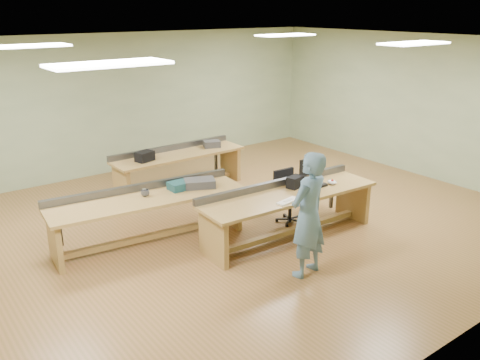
# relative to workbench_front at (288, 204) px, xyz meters

# --- Properties ---
(floor) EXTENTS (10.00, 10.00, 0.00)m
(floor) POSITION_rel_workbench_front_xyz_m (-0.54, 0.88, -0.56)
(floor) COLOR #905F36
(floor) RESTS_ON ground
(ceiling) EXTENTS (10.00, 10.00, 0.00)m
(ceiling) POSITION_rel_workbench_front_xyz_m (-0.54, 0.88, 2.44)
(ceiling) COLOR silver
(ceiling) RESTS_ON wall_back
(wall_back) EXTENTS (10.00, 0.04, 3.00)m
(wall_back) POSITION_rel_workbench_front_xyz_m (-0.54, 4.88, 0.94)
(wall_back) COLOR #A3B488
(wall_back) RESTS_ON floor
(wall_front) EXTENTS (10.00, 0.04, 3.00)m
(wall_front) POSITION_rel_workbench_front_xyz_m (-0.54, -3.12, 0.94)
(wall_front) COLOR #A3B488
(wall_front) RESTS_ON floor
(wall_right) EXTENTS (0.04, 8.00, 3.00)m
(wall_right) POSITION_rel_workbench_front_xyz_m (4.46, 0.88, 0.94)
(wall_right) COLOR #A3B488
(wall_right) RESTS_ON floor
(fluor_panels) EXTENTS (6.20, 3.50, 0.03)m
(fluor_panels) POSITION_rel_workbench_front_xyz_m (-0.54, 0.88, 2.41)
(fluor_panels) COLOR white
(fluor_panels) RESTS_ON ceiling
(workbench_front) EXTENTS (3.06, 0.94, 0.86)m
(workbench_front) POSITION_rel_workbench_front_xyz_m (0.00, 0.00, 0.00)
(workbench_front) COLOR #B3894B
(workbench_front) RESTS_ON floor
(workbench_mid) EXTENTS (3.11, 1.14, 0.86)m
(workbench_mid) POSITION_rel_workbench_front_xyz_m (-1.86, 1.16, 0.00)
(workbench_mid) COLOR #B3894B
(workbench_mid) RESTS_ON floor
(workbench_back) EXTENTS (2.72, 0.76, 0.86)m
(workbench_back) POSITION_rel_workbench_front_xyz_m (-0.26, 2.99, -0.01)
(workbench_back) COLOR #B3894B
(workbench_back) RESTS_ON floor
(person) EXTENTS (0.71, 0.53, 1.75)m
(person) POSITION_rel_workbench_front_xyz_m (-0.60, -1.05, 0.31)
(person) COLOR #6486A4
(person) RESTS_ON floor
(laptop_base) EXTENTS (0.37, 0.31, 0.04)m
(laptop_base) POSITION_rel_workbench_front_xyz_m (0.53, -0.00, 0.21)
(laptop_base) COLOR black
(laptop_base) RESTS_ON workbench_front
(laptop_screen) EXTENTS (0.36, 0.02, 0.29)m
(laptop_screen) POSITION_rel_workbench_front_xyz_m (0.54, 0.14, 0.48)
(laptop_screen) COLOR black
(laptop_screen) RESTS_ON laptop_base
(keyboard) EXTENTS (0.42, 0.21, 0.02)m
(keyboard) POSITION_rel_workbench_front_xyz_m (-0.27, -0.29, 0.20)
(keyboard) COLOR white
(keyboard) RESTS_ON workbench_front
(trackball_mouse) EXTENTS (0.14, 0.17, 0.07)m
(trackball_mouse) POSITION_rel_workbench_front_xyz_m (0.84, -0.13, 0.22)
(trackball_mouse) COLOR white
(trackball_mouse) RESTS_ON workbench_front
(camera_bag) EXTENTS (0.31, 0.24, 0.19)m
(camera_bag) POSITION_rel_workbench_front_xyz_m (0.24, 0.12, 0.28)
(camera_bag) COLOR black
(camera_bag) RESTS_ON workbench_front
(task_chair) EXTENTS (0.51, 0.51, 0.90)m
(task_chair) POSITION_rel_workbench_front_xyz_m (0.42, 0.46, -0.23)
(task_chair) COLOR black
(task_chair) RESTS_ON floor
(parts_bin_teal) EXTENTS (0.36, 0.27, 0.12)m
(parts_bin_teal) POSITION_rel_workbench_front_xyz_m (-1.28, 1.15, 0.25)
(parts_bin_teal) COLOR #153F45
(parts_bin_teal) RESTS_ON workbench_mid
(parts_bin_grey) EXTENTS (0.57, 0.48, 0.13)m
(parts_bin_grey) POSITION_rel_workbench_front_xyz_m (-0.98, 1.05, 0.26)
(parts_bin_grey) COLOR #3C3B3E
(parts_bin_grey) RESTS_ON workbench_mid
(mug) EXTENTS (0.16, 0.16, 0.10)m
(mug) POSITION_rel_workbench_front_xyz_m (-1.87, 1.20, 0.24)
(mug) COLOR #3C3B3E
(mug) RESTS_ON workbench_mid
(drinks_can) EXTENTS (0.08, 0.08, 0.11)m
(drinks_can) POSITION_rel_workbench_front_xyz_m (-1.88, 1.22, 0.25)
(drinks_can) COLOR silver
(drinks_can) RESTS_ON workbench_mid
(storage_box_back) EXTENTS (0.37, 0.31, 0.19)m
(storage_box_back) POSITION_rel_workbench_front_xyz_m (-1.03, 2.90, 0.28)
(storage_box_back) COLOR black
(storage_box_back) RESTS_ON workbench_back
(tray_back) EXTENTS (0.40, 0.35, 0.13)m
(tray_back) POSITION_rel_workbench_front_xyz_m (0.55, 2.99, 0.26)
(tray_back) COLOR #3C3B3E
(tray_back) RESTS_ON workbench_back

